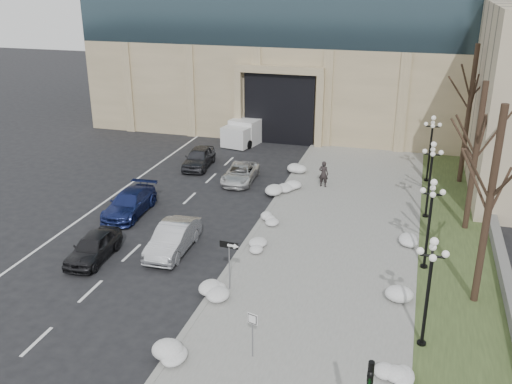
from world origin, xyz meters
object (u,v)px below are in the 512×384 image
car_c (130,203)px  car_d (240,173)px  box_truck (251,129)px  car_e (199,158)px  one_way_sign (232,251)px  keep_sign (252,326)px  lamppost_d (431,140)px  lamppost_a (430,278)px  lamppost_c (431,170)px  car_a (93,247)px  lamppost_b (430,212)px  pedestrian (324,174)px  car_b (173,238)px

car_c → car_d: 8.70m
car_d → box_truck: size_ratio=0.64×
car_e → one_way_sign: size_ratio=1.74×
one_way_sign → keep_sign: 5.01m
car_d → lamppost_d: bearing=12.7°
one_way_sign → lamppost_d: (8.45, 17.70, 0.99)m
lamppost_a → lamppost_d: same height
lamppost_c → lamppost_d: 6.50m
lamppost_c → car_c: bearing=-165.8°
car_a → car_c: 5.85m
car_a → lamppost_c: size_ratio=0.86×
one_way_sign → car_e: bearing=120.5°
car_a → lamppost_b: size_ratio=0.86×
pedestrian → one_way_sign: 14.62m
one_way_sign → lamppost_c: lamppost_c is taller
lamppost_c → lamppost_d: (0.00, 6.50, 0.00)m
pedestrian → lamppost_c: (6.77, -3.29, 2.05)m
car_e → lamppost_b: (16.52, -11.57, 2.32)m
car_b → lamppost_c: 15.33m
car_b → box_truck: box_truck is taller
lamppost_b → car_e: bearing=145.0°
lamppost_c → car_d: bearing=166.9°
lamppost_a → lamppost_d: bearing=90.0°
box_truck → lamppost_c: 19.91m
car_e → pedestrian: 9.91m
lamppost_a → pedestrian: bearing=112.6°
lamppost_c → car_e: bearing=162.9°
lamppost_c → lamppost_d: bearing=90.0°
pedestrian → box_truck: bearing=-43.5°
one_way_sign → car_c: bearing=146.5°
car_a → one_way_sign: bearing=-10.8°
car_a → keep_sign: keep_sign is taller
car_c → lamppost_b: lamppost_b is taller
car_d → keep_sign: size_ratio=2.18×
pedestrian → car_c: bearing=43.2°
box_truck → lamppost_b: 24.68m
lamppost_a → lamppost_b: size_ratio=1.00×
pedestrian → keep_sign: keep_sign is taller
lamppost_b → lamppost_d: 13.00m
car_a → pedestrian: size_ratio=2.26×
car_c → keep_sign: (11.10, -11.25, 0.77)m
car_b → lamppost_c: size_ratio=0.97×
car_d → lamppost_a: lamppost_a is taller
pedestrian → lamppost_a: 17.76m
lamppost_b → keep_sign: bearing=-124.1°
car_b → car_a: bearing=-153.7°
one_way_sign → lamppost_d: bearing=68.6°
keep_sign → lamppost_a: size_ratio=0.42×
car_e → lamppost_b: size_ratio=0.92×
keep_sign → lamppost_a: bearing=39.3°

